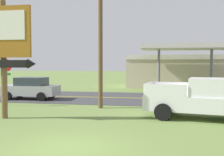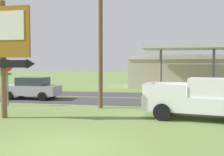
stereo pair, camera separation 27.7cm
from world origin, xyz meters
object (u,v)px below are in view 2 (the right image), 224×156
at_px(pickup_white_parked_on_lawn, 201,99).
at_px(utility_pole, 100,23).
at_px(stop_sign, 7,74).
at_px(gas_station, 183,70).
at_px(car_silver_near_lane, 32,88).
at_px(motel_sign, 2,42).

bearing_deg(pickup_white_parked_on_lawn, utility_pole, 156.48).
bearing_deg(stop_sign, gas_station, 55.43).
xyz_separation_m(gas_station, car_silver_near_lane, (-11.68, -13.52, -1.11)).
bearing_deg(stop_sign, pickup_white_parked_on_lawn, -10.51).
bearing_deg(car_silver_near_lane, motel_sign, -72.70).
relative_size(pickup_white_parked_on_lawn, car_silver_near_lane, 1.30).
bearing_deg(pickup_white_parked_on_lawn, gas_station, 89.56).
distance_m(stop_sign, gas_station, 20.43).
height_order(gas_station, car_silver_near_lane, gas_station).
bearing_deg(motel_sign, pickup_white_parked_on_lawn, 10.01).
distance_m(motel_sign, gas_station, 22.74).
height_order(stop_sign, gas_station, gas_station).
bearing_deg(car_silver_near_lane, gas_station, 49.17).
relative_size(motel_sign, car_silver_near_lane, 1.35).
height_order(stop_sign, utility_pole, utility_pole).
height_order(pickup_white_parked_on_lawn, car_silver_near_lane, pickup_white_parked_on_lawn).
relative_size(utility_pole, gas_station, 0.79).
bearing_deg(stop_sign, car_silver_near_lane, 91.49).
distance_m(gas_station, car_silver_near_lane, 17.90).
distance_m(motel_sign, pickup_white_parked_on_lawn, 9.86).
relative_size(motel_sign, stop_sign, 1.92).
bearing_deg(utility_pole, stop_sign, -177.41).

